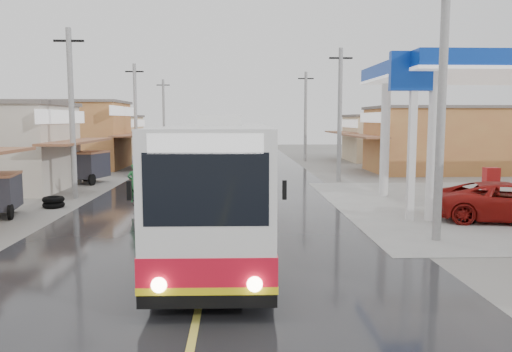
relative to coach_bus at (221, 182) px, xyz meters
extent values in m
plane|color=slate|center=(-0.31, 0.00, -1.87)|extent=(120.00, 120.00, 0.00)
cube|color=black|center=(-0.31, 15.00, -1.86)|extent=(12.00, 90.00, 0.02)
cube|color=#D8CC4C|center=(-0.31, 15.00, -1.85)|extent=(0.15, 90.00, 0.01)
cylinder|color=white|center=(7.69, 9.00, 0.88)|extent=(0.44, 0.44, 5.50)
cylinder|color=white|center=(7.69, 3.00, 0.88)|extent=(0.44, 0.44, 5.50)
cube|color=#B21919|center=(11.49, 6.00, -0.92)|extent=(0.60, 0.45, 1.50)
cube|color=white|center=(6.89, 3.00, 1.13)|extent=(0.25, 0.25, 6.00)
cube|color=#0B3299|center=(6.89, 3.00, 3.63)|extent=(1.80, 0.30, 1.40)
cube|color=silver|center=(0.00, -0.07, 0.22)|extent=(2.72, 12.30, 3.02)
cube|color=black|center=(0.00, -0.07, -1.39)|extent=(2.74, 12.32, 0.31)
cube|color=red|center=(0.00, -0.07, -0.88)|extent=(2.76, 12.34, 0.56)
cube|color=yellow|center=(0.00, -0.07, -1.22)|extent=(2.77, 12.35, 0.14)
cube|color=black|center=(0.01, 0.44, 0.55)|extent=(2.73, 9.75, 1.02)
cube|color=black|center=(-0.08, -6.16, 0.65)|extent=(2.26, 0.15, 1.33)
cube|color=black|center=(0.08, 6.01, 0.65)|extent=(2.26, 0.15, 1.12)
cube|color=white|center=(-0.08, -6.16, 1.47)|extent=(2.06, 0.15, 0.36)
cube|color=silver|center=(0.00, -0.07, 1.88)|extent=(1.27, 3.08, 0.31)
cylinder|color=black|center=(-1.19, -4.35, -1.29)|extent=(0.37, 1.13, 1.12)
cylinder|color=black|center=(1.07, -4.38, -1.29)|extent=(0.37, 1.13, 1.12)
cylinder|color=black|center=(-1.08, 3.83, -1.29)|extent=(0.37, 1.13, 1.12)
cylinder|color=black|center=(1.18, 3.80, -1.29)|extent=(0.37, 1.13, 1.12)
sphere|color=#FFF2CC|center=(-0.95, -6.22, -1.09)|extent=(0.29, 0.29, 0.29)
sphere|color=#FFF2CC|center=(0.79, -6.24, -1.09)|extent=(0.29, 0.29, 0.29)
cube|color=black|center=(-1.51, -5.89, 0.60)|extent=(0.08, 0.08, 0.36)
cube|color=black|center=(1.35, -5.93, 0.60)|extent=(0.08, 0.08, 0.36)
cube|color=silver|center=(-4.87, 21.73, -0.04)|extent=(2.61, 9.34, 2.58)
cube|color=#1B3898|center=(-4.87, 21.73, -0.92)|extent=(2.65, 9.38, 1.03)
cube|color=black|center=(-4.87, 21.73, 0.32)|extent=(2.63, 7.79, 0.93)
cube|color=black|center=(-4.94, 17.13, 0.32)|extent=(2.18, 0.15, 1.14)
cylinder|color=black|center=(-6.04, 18.44, -1.34)|extent=(0.32, 1.04, 1.03)
cylinder|color=black|center=(-3.80, 18.41, -1.34)|extent=(0.32, 1.04, 1.03)
cylinder|color=black|center=(-5.95, 25.06, -1.34)|extent=(0.32, 1.04, 1.03)
cylinder|color=black|center=(-3.71, 25.03, -1.34)|extent=(0.32, 1.04, 1.03)
imported|color=maroon|center=(10.55, 2.78, -1.14)|extent=(5.66, 3.50, 1.46)
imported|color=black|center=(-3.72, 5.70, -1.39)|extent=(1.01, 1.94, 0.97)
imported|color=#2A8040|center=(-3.72, 5.48, -0.69)|extent=(0.66, 0.50, 1.62)
cylinder|color=black|center=(-8.07, 3.84, -1.58)|extent=(0.22, 0.61, 0.60)
cube|color=#26262D|center=(-8.24, 14.81, -0.82)|extent=(1.94, 2.51, 1.45)
cube|color=brown|center=(-8.24, 14.81, -0.04)|extent=(2.01, 2.58, 0.11)
cylinder|color=black|center=(-9.18, 14.24, -1.54)|extent=(0.36, 0.70, 0.67)
cylinder|color=black|center=(-8.81, 15.75, -1.54)|extent=(0.36, 0.70, 0.67)
cylinder|color=black|center=(-7.83, 13.68, -1.54)|extent=(0.29, 0.68, 0.67)
torus|color=black|center=(-7.42, 6.46, -1.76)|extent=(0.92, 0.92, 0.24)
torus|color=black|center=(-7.42, 6.46, -1.52)|extent=(0.92, 0.92, 0.24)
camera|label=1|loc=(0.47, -15.03, 1.90)|focal=35.00mm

